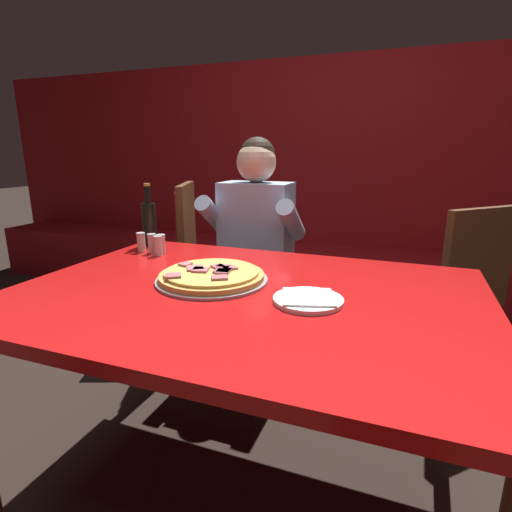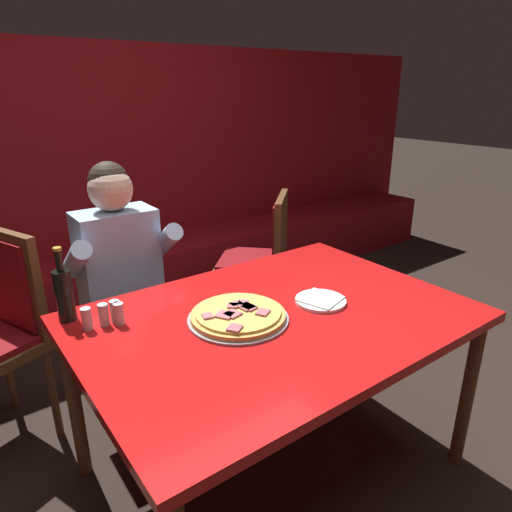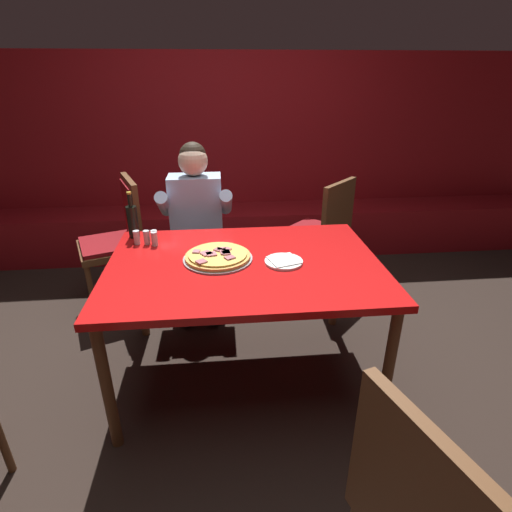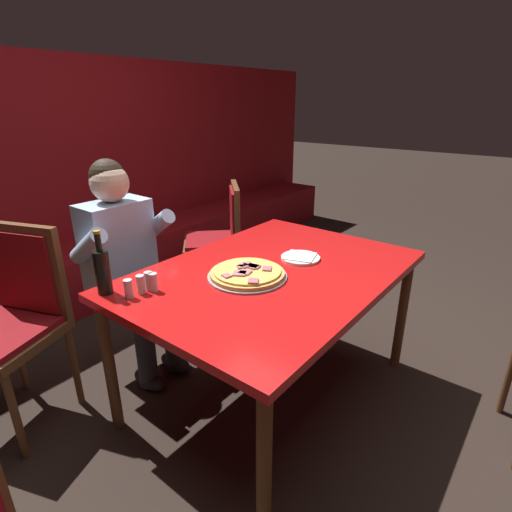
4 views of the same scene
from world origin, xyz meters
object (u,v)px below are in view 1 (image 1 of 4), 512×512
(main_dining_table, at_px, (246,310))
(dining_chair_by_booth, at_px, (453,282))
(diner_seated_blue_shirt, at_px, (251,247))
(pizza, at_px, (212,276))
(shaker_black_pepper, at_px, (158,247))
(shaker_parmesan, at_px, (161,245))
(plate_white_paper, at_px, (308,299))
(shaker_oregano, at_px, (141,243))
(beer_bottle, at_px, (149,222))
(shaker_red_pepper_flakes, at_px, (152,244))
(dining_chair_far_right, at_px, (169,252))

(main_dining_table, relative_size, dining_chair_by_booth, 1.57)
(diner_seated_blue_shirt, bearing_deg, main_dining_table, -69.79)
(main_dining_table, xyz_separation_m, pizza, (-0.14, 0.05, 0.09))
(shaker_black_pepper, bearing_deg, shaker_parmesan, 97.01)
(plate_white_paper, distance_m, shaker_black_pepper, 0.80)
(shaker_oregano, bearing_deg, diner_seated_blue_shirt, 55.97)
(beer_bottle, xyz_separation_m, shaker_parmesan, (0.14, -0.12, -0.07))
(beer_bottle, bearing_deg, plate_white_paper, -27.91)
(shaker_oregano, distance_m, dining_chair_by_booth, 1.55)
(shaker_oregano, bearing_deg, shaker_red_pepper_flakes, -4.17)
(plate_white_paper, bearing_deg, main_dining_table, 171.83)
(beer_bottle, relative_size, shaker_parmesan, 3.40)
(shaker_black_pepper, xyz_separation_m, shaker_parmesan, (-0.00, 0.03, 0.00))
(shaker_black_pepper, distance_m, diner_seated_blue_shirt, 0.58)
(shaker_red_pepper_flakes, distance_m, shaker_parmesan, 0.05)
(shaker_parmesan, relative_size, dining_chair_by_booth, 0.09)
(shaker_parmesan, bearing_deg, pizza, -34.96)
(beer_bottle, relative_size, dining_chair_far_right, 0.29)
(diner_seated_blue_shirt, xyz_separation_m, dining_chair_by_booth, (1.02, 0.23, -0.15))
(shaker_black_pepper, distance_m, shaker_parmesan, 0.03)
(shaker_parmesan, bearing_deg, main_dining_table, -30.73)
(plate_white_paper, distance_m, shaker_red_pepper_flakes, 0.85)
(dining_chair_far_right, bearing_deg, shaker_black_pepper, -60.02)
(shaker_oregano, bearing_deg, plate_white_paper, -22.20)
(plate_white_paper, bearing_deg, dining_chair_by_booth, 64.54)
(shaker_oregano, bearing_deg, beer_bottle, 106.95)
(pizza, height_order, dining_chair_by_booth, dining_chair_by_booth)
(main_dining_table, relative_size, shaker_black_pepper, 17.36)
(shaker_black_pepper, distance_m, dining_chair_far_right, 0.76)
(shaker_red_pepper_flakes, relative_size, dining_chair_by_booth, 0.09)
(shaker_red_pepper_flakes, bearing_deg, pizza, -31.77)
(shaker_red_pepper_flakes, bearing_deg, shaker_parmesan, 2.71)
(diner_seated_blue_shirt, xyz_separation_m, dining_chair_far_right, (-0.59, 0.11, -0.11))
(shaker_oregano, xyz_separation_m, dining_chair_by_booth, (1.35, 0.72, -0.25))
(diner_seated_blue_shirt, distance_m, dining_chair_far_right, 0.61)
(shaker_oregano, xyz_separation_m, diner_seated_blue_shirt, (0.33, 0.49, -0.10))
(shaker_red_pepper_flakes, xyz_separation_m, diner_seated_blue_shirt, (0.27, 0.50, -0.10))
(pizza, relative_size, shaker_parmesan, 4.49)
(shaker_oregano, distance_m, dining_chair_far_right, 0.69)
(diner_seated_blue_shirt, bearing_deg, pizza, -78.68)
(main_dining_table, distance_m, dining_chair_far_right, 1.28)
(main_dining_table, distance_m, shaker_black_pepper, 0.60)
(plate_white_paper, relative_size, shaker_parmesan, 2.44)
(shaker_parmesan, relative_size, diner_seated_blue_shirt, 0.07)
(diner_seated_blue_shirt, height_order, dining_chair_far_right, diner_seated_blue_shirt)
(shaker_black_pepper, bearing_deg, plate_white_paper, -23.10)
(shaker_red_pepper_flakes, bearing_deg, dining_chair_far_right, 117.56)
(shaker_parmesan, height_order, dining_chair_by_booth, dining_chair_by_booth)
(pizza, xyz_separation_m, plate_white_paper, (0.36, -0.08, -0.01))
(shaker_black_pepper, relative_size, shaker_oregano, 1.00)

